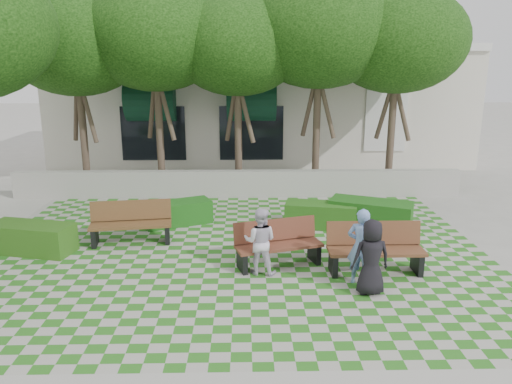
{
  "coord_description": "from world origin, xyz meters",
  "views": [
    {
      "loc": [
        0.25,
        -10.17,
        4.48
      ],
      "look_at": [
        0.5,
        1.5,
        1.4
      ],
      "focal_mm": 35.0,
      "sensor_mm": 36.0,
      "label": 1
    }
  ],
  "objects_px": {
    "bench_east": "(375,249)",
    "person_white": "(260,241)",
    "hedge_east": "(370,214)",
    "person_blue": "(361,247)",
    "person_dark": "(371,257)",
    "bench_west": "(131,223)",
    "bench_mid": "(278,244)",
    "hedge_midleft": "(178,213)",
    "hedge_west": "(31,238)",
    "hedge_midright": "(321,215)"
  },
  "relations": [
    {
      "from": "bench_east",
      "to": "person_white",
      "type": "relative_size",
      "value": 1.4
    },
    {
      "from": "hedge_east",
      "to": "person_blue",
      "type": "height_order",
      "value": "person_blue"
    },
    {
      "from": "bench_east",
      "to": "person_dark",
      "type": "xyz_separation_m",
      "value": [
        -0.36,
        -1.04,
        0.24
      ]
    },
    {
      "from": "bench_west",
      "to": "person_white",
      "type": "bearing_deg",
      "value": -39.24
    },
    {
      "from": "bench_mid",
      "to": "person_dark",
      "type": "relative_size",
      "value": 1.34
    },
    {
      "from": "hedge_midleft",
      "to": "person_white",
      "type": "bearing_deg",
      "value": -57.01
    },
    {
      "from": "hedge_east",
      "to": "hedge_west",
      "type": "relative_size",
      "value": 1.09
    },
    {
      "from": "bench_mid",
      "to": "hedge_east",
      "type": "bearing_deg",
      "value": 26.58
    },
    {
      "from": "hedge_midleft",
      "to": "person_dark",
      "type": "height_order",
      "value": "person_dark"
    },
    {
      "from": "bench_mid",
      "to": "person_blue",
      "type": "height_order",
      "value": "person_blue"
    },
    {
      "from": "person_white",
      "to": "person_blue",
      "type": "bearing_deg",
      "value": 176.07
    },
    {
      "from": "hedge_midright",
      "to": "hedge_midleft",
      "type": "xyz_separation_m",
      "value": [
        -4.0,
        0.33,
        -0.01
      ]
    },
    {
      "from": "bench_west",
      "to": "person_blue",
      "type": "height_order",
      "value": "person_blue"
    },
    {
      "from": "hedge_midleft",
      "to": "person_white",
      "type": "xyz_separation_m",
      "value": [
        2.22,
        -3.43,
        0.41
      ]
    },
    {
      "from": "hedge_west",
      "to": "bench_west",
      "type": "bearing_deg",
      "value": 14.92
    },
    {
      "from": "person_dark",
      "to": "person_white",
      "type": "xyz_separation_m",
      "value": [
        -2.14,
        1.01,
        -0.03
      ]
    },
    {
      "from": "hedge_east",
      "to": "hedge_midleft",
      "type": "bearing_deg",
      "value": 175.4
    },
    {
      "from": "hedge_east",
      "to": "hedge_midright",
      "type": "relative_size",
      "value": 1.13
    },
    {
      "from": "bench_east",
      "to": "hedge_midright",
      "type": "distance_m",
      "value": 3.15
    },
    {
      "from": "bench_mid",
      "to": "hedge_west",
      "type": "bearing_deg",
      "value": 154.65
    },
    {
      "from": "hedge_midright",
      "to": "person_blue",
      "type": "distance_m",
      "value": 3.69
    },
    {
      "from": "hedge_east",
      "to": "person_blue",
      "type": "bearing_deg",
      "value": -106.94
    },
    {
      "from": "bench_mid",
      "to": "hedge_midleft",
      "type": "distance_m",
      "value": 3.98
    },
    {
      "from": "hedge_midleft",
      "to": "person_blue",
      "type": "bearing_deg",
      "value": -42.99
    },
    {
      "from": "hedge_east",
      "to": "hedge_midleft",
      "type": "height_order",
      "value": "hedge_east"
    },
    {
      "from": "bench_west",
      "to": "hedge_east",
      "type": "xyz_separation_m",
      "value": [
        6.33,
        1.04,
        -0.12
      ]
    },
    {
      "from": "bench_east",
      "to": "hedge_midleft",
      "type": "height_order",
      "value": "bench_east"
    },
    {
      "from": "bench_mid",
      "to": "hedge_midleft",
      "type": "relative_size",
      "value": 1.1
    },
    {
      "from": "bench_east",
      "to": "hedge_west",
      "type": "height_order",
      "value": "bench_east"
    },
    {
      "from": "bench_west",
      "to": "person_blue",
      "type": "xyz_separation_m",
      "value": [
        5.25,
        -2.52,
        0.3
      ]
    },
    {
      "from": "hedge_west",
      "to": "person_blue",
      "type": "xyz_separation_m",
      "value": [
        7.51,
        -1.92,
        0.46
      ]
    },
    {
      "from": "hedge_midleft",
      "to": "bench_east",
      "type": "bearing_deg",
      "value": -35.68
    },
    {
      "from": "bench_mid",
      "to": "person_blue",
      "type": "xyz_separation_m",
      "value": [
        1.64,
        -1.01,
        0.32
      ]
    },
    {
      "from": "bench_mid",
      "to": "person_dark",
      "type": "bearing_deg",
      "value": -56.62
    },
    {
      "from": "bench_east",
      "to": "hedge_midleft",
      "type": "distance_m",
      "value": 5.82
    },
    {
      "from": "hedge_east",
      "to": "hedge_midleft",
      "type": "xyz_separation_m",
      "value": [
        -5.36,
        0.43,
        -0.06
      ]
    },
    {
      "from": "bench_west",
      "to": "person_white",
      "type": "height_order",
      "value": "person_white"
    },
    {
      "from": "bench_east",
      "to": "bench_west",
      "type": "relative_size",
      "value": 0.99
    },
    {
      "from": "bench_mid",
      "to": "bench_west",
      "type": "distance_m",
      "value": 3.91
    },
    {
      "from": "hedge_west",
      "to": "bench_east",
      "type": "bearing_deg",
      "value": -9.44
    },
    {
      "from": "bench_east",
      "to": "person_blue",
      "type": "distance_m",
      "value": 0.8
    },
    {
      "from": "bench_west",
      "to": "hedge_east",
      "type": "distance_m",
      "value": 6.42
    },
    {
      "from": "bench_west",
      "to": "person_white",
      "type": "relative_size",
      "value": 1.41
    },
    {
      "from": "bench_west",
      "to": "hedge_east",
      "type": "height_order",
      "value": "bench_west"
    },
    {
      "from": "hedge_east",
      "to": "hedge_west",
      "type": "height_order",
      "value": "hedge_east"
    },
    {
      "from": "hedge_midright",
      "to": "person_white",
      "type": "distance_m",
      "value": 3.59
    },
    {
      "from": "hedge_midright",
      "to": "person_dark",
      "type": "bearing_deg",
      "value": -84.83
    },
    {
      "from": "bench_west",
      "to": "hedge_west",
      "type": "relative_size",
      "value": 1.03
    },
    {
      "from": "bench_east",
      "to": "hedge_midright",
      "type": "relative_size",
      "value": 1.07
    },
    {
      "from": "hedge_west",
      "to": "person_blue",
      "type": "distance_m",
      "value": 7.76
    }
  ]
}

